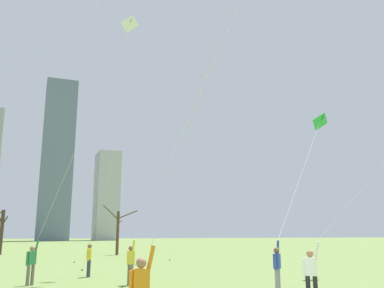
% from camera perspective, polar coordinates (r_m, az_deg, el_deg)
% --- Properties ---
extents(kite_flyer_midfield_center_green, '(7.00, 5.20, 8.86)m').
position_cam_1_polar(kite_flyer_midfield_center_green, '(17.44, 12.89, -12.08)').
color(kite_flyer_midfield_center_green, gray).
rests_on(kite_flyer_midfield_center_green, ground).
extents(kite_flyer_foreground_right_teal, '(5.32, 7.91, 11.34)m').
position_cam_1_polar(kite_flyer_foreground_right_teal, '(13.34, 23.35, -6.96)').
color(kite_flyer_foreground_right_teal, black).
rests_on(kite_flyer_foreground_right_teal, ground).
extents(kite_flyer_foreground_left_blue, '(7.50, 2.02, 20.44)m').
position_cam_1_polar(kite_flyer_foreground_left_blue, '(10.63, 1.38, 6.40)').
color(kite_flyer_foreground_left_blue, gray).
rests_on(kite_flyer_foreground_left_blue, ground).
extents(kite_flyer_midfield_right_yellow, '(3.40, 10.88, 14.67)m').
position_cam_1_polar(kite_flyer_midfield_right_yellow, '(17.13, -5.73, -9.90)').
color(kite_flyer_midfield_right_yellow, '#726656').
rests_on(kite_flyer_midfield_right_yellow, ground).
extents(kite_flyer_midfield_left_white, '(4.93, 2.19, 14.14)m').
position_cam_1_polar(kite_flyer_midfield_left_white, '(19.66, -19.24, -10.12)').
color(kite_flyer_midfield_left_white, '#726656').
rests_on(kite_flyer_midfield_left_white, ground).
extents(bystander_watching_nearby, '(0.30, 0.49, 1.62)m').
position_cam_1_polar(bystander_watching_nearby, '(22.28, -13.99, -15.04)').
color(bystander_watching_nearby, '#33384C').
rests_on(bystander_watching_nearby, ground).
extents(distant_kite_drifting_right_pink, '(2.02, 1.87, 25.13)m').
position_cam_1_polar(distant_kite_drifting_right_pink, '(40.44, -12.17, 18.40)').
color(distant_kite_drifting_right_pink, pink).
rests_on(distant_kite_drifting_right_pink, ground).
extents(bare_tree_rightmost, '(3.46, 2.16, 5.10)m').
position_cam_1_polar(bare_tree_rightmost, '(44.60, -10.16, -11.55)').
color(bare_tree_rightmost, '#4C3828').
rests_on(bare_tree_rightmost, ground).
extents(bare_tree_leftmost, '(1.46, 2.25, 4.78)m').
position_cam_1_polar(bare_tree_leftmost, '(48.69, -24.77, -10.69)').
color(bare_tree_leftmost, '#423326').
rests_on(bare_tree_leftmost, ground).
extents(skyline_squat_block, '(9.86, 11.36, 51.86)m').
position_cam_1_polar(skyline_squat_block, '(142.35, -18.11, -2.05)').
color(skyline_squat_block, slate).
rests_on(skyline_squat_block, ground).
extents(skyline_wide_slab, '(7.61, 11.76, 30.34)m').
position_cam_1_polar(skyline_wide_slab, '(148.81, -11.71, -7.01)').
color(skyline_wide_slab, '#B2B2B7').
rests_on(skyline_wide_slab, ground).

